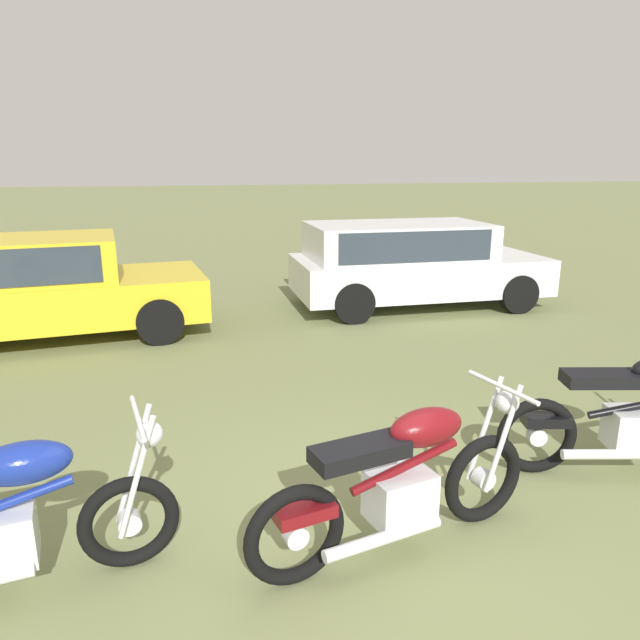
{
  "coord_description": "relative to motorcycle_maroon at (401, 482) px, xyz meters",
  "views": [
    {
      "loc": [
        -1.2,
        -3.17,
        2.44
      ],
      "look_at": [
        0.2,
        2.37,
        0.89
      ],
      "focal_mm": 33.13,
      "sensor_mm": 36.0,
      "label": 1
    }
  ],
  "objects": [
    {
      "name": "ground_plane",
      "position": [
        -0.12,
        0.07,
        -0.48
      ],
      "size": [
        120.0,
        120.0,
        0.0
      ],
      "primitive_type": "plane",
      "color": "olive"
    },
    {
      "name": "car_yellow",
      "position": [
        -3.28,
        5.64,
        0.32
      ],
      "size": [
        4.75,
        2.27,
        1.43
      ],
      "rotation": [
        0.0,
        0.0,
        0.1
      ],
      "color": "gold",
      "rests_on": "ground"
    },
    {
      "name": "car_white",
      "position": [
        2.58,
        6.2,
        0.36
      ],
      "size": [
        4.25,
        2.01,
        1.43
      ],
      "rotation": [
        0.0,
        0.0,
        -0.02
      ],
      "color": "silver",
      "rests_on": "ground"
    },
    {
      "name": "motorcycle_black",
      "position": [
        2.16,
        0.45,
        0.01
      ],
      "size": [
        2.09,
        0.81,
        1.02
      ],
      "rotation": [
        0.0,
        0.0,
        -0.24
      ],
      "color": "black",
      "rests_on": "ground"
    },
    {
      "name": "motorcycle_maroon",
      "position": [
        0.0,
        0.0,
        0.0
      ],
      "size": [
        2.03,
        0.81,
        1.02
      ],
      "rotation": [
        0.0,
        0.0,
        0.21
      ],
      "color": "black",
      "rests_on": "ground"
    }
  ]
}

